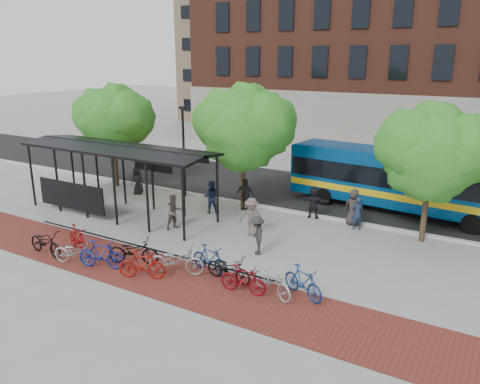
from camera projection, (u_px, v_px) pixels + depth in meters
The scene contains 32 objects.
ground at pixel (265, 240), 20.58m from camera, with size 160.00×160.00×0.00m, color #9E9E99.
asphalt_street at pixel (328, 195), 27.21m from camera, with size 160.00×8.00×0.01m, color black.
curb at pixel (300, 213), 23.88m from camera, with size 160.00×0.25×0.12m, color #B7B7B2.
brick_strip at pixel (155, 273), 17.40m from camera, with size 24.00×3.00×0.01m, color maroon.
bike_rack_rail at pixel (145, 258), 18.77m from camera, with size 12.00×0.05×0.95m, color black.
bus_shelter at pixel (116, 156), 23.26m from camera, with size 10.60×3.07×3.60m.
tree_a at pixel (114, 117), 27.90m from camera, with size 4.90×4.00×6.18m.
tree_b at pixel (245, 124), 23.50m from camera, with size 5.15×4.20×6.47m.
tree_c at pixel (434, 150), 19.28m from camera, with size 4.66×3.80×5.92m.
lamp_post_left at pixel (184, 149), 26.17m from camera, with size 0.35×0.20×5.12m.
bus at pixel (402, 178), 23.81m from camera, with size 11.73×3.69×3.12m.
bike_0 at pixel (46, 243), 18.89m from camera, with size 0.71×2.03×1.07m, color black.
bike_1 at pixel (78, 239), 19.23m from camera, with size 0.52×1.84×1.10m, color maroon.
bike_2 at pixel (75, 252), 18.06m from camera, with size 0.65×1.88×0.99m, color #9C9D9F.
bike_3 at pixel (101, 254), 17.70m from camera, with size 0.53×1.86×1.12m, color navy.
bike_4 at pixel (133, 251), 18.10m from camera, with size 0.70×2.02×1.06m, color black.
bike_5 at pixel (142, 265), 16.90m from camera, with size 0.49×1.75×1.05m, color #9B150E.
bike_6 at pixel (176, 260), 17.22m from camera, with size 0.73×2.11×1.11m, color gray.
bike_7 at pixel (210, 259), 17.38m from camera, with size 0.50×1.76×1.06m, color navy.
bike_8 at pixel (229, 268), 16.71m from camera, with size 0.65×1.86×0.98m, color black.
bike_9 at pixel (243, 280), 15.84m from camera, with size 0.48×1.69×1.02m, color maroon.
bike_10 at pixel (272, 281), 15.74m from camera, with size 0.67×1.92×1.01m, color #A3A3A5.
bike_11 at pixel (303, 282), 15.60m from camera, with size 0.51×1.79×1.08m, color navy.
pedestrian_0 at pixel (138, 180), 27.16m from camera, with size 0.79×0.51×1.62m, color black.
pedestrian_2 at pixel (211, 197), 23.86m from camera, with size 0.83×0.65×1.71m, color #1E2746.
pedestrian_3 at pixel (252, 217), 20.77m from camera, with size 1.15×0.66×1.78m, color brown.
pedestrian_4 at pixel (245, 194), 24.37m from camera, with size 0.98×0.41×1.68m, color black.
pedestrian_5 at pixel (314, 202), 23.14m from camera, with size 1.49×0.47×1.61m, color black.
pedestrian_6 at pixel (354, 207), 22.15m from camera, with size 0.86×0.56×1.76m, color #362E2B.
pedestrian_7 at pixel (357, 213), 21.61m from camera, with size 0.57×0.37×1.57m, color #1D2A45.
pedestrian_8 at pixel (174, 212), 21.63m from camera, with size 0.81×0.63×1.67m, color brown.
pedestrian_9 at pixel (257, 235), 18.91m from camera, with size 1.05×0.60×1.62m, color #2A2A2A.
Camera 1 is at (8.69, -17.10, 7.83)m, focal length 35.00 mm.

